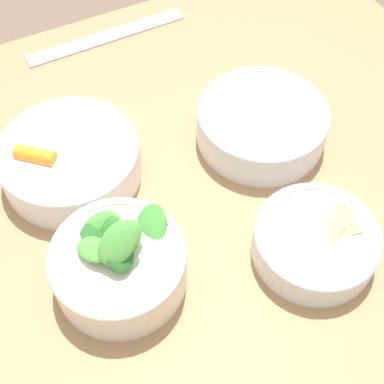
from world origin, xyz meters
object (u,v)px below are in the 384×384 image
Objects in this scene: bowl_carrots at (70,159)px; ruler at (107,37)px; bowl_greens at (119,263)px; bowl_beans_hotdog at (262,124)px; bowl_cookies at (315,241)px.

bowl_carrots reaches higher than ruler.
ruler is (0.14, 0.24, -0.03)m from bowl_carrots.
bowl_carrots is at bearing 89.59° from bowl_greens.
ruler is at bearing 59.46° from bowl_carrots.
bowl_beans_hotdog is at bearing -12.54° from bowl_carrots.
bowl_greens reaches higher than bowl_carrots.
ruler is at bearing 110.42° from bowl_beans_hotdog.
bowl_beans_hotdog reaches higher than bowl_cookies.
bowl_beans_hotdog is (0.25, -0.06, -0.00)m from bowl_carrots.
bowl_greens is 0.58× the size of ruler.
bowl_carrots is at bearing 131.68° from bowl_cookies.
bowl_carrots is at bearing -120.54° from ruler.
bowl_cookies is (0.21, -0.24, -0.01)m from bowl_carrots.
ruler is (-0.07, 0.48, -0.02)m from bowl_cookies.
bowl_greens is at bearing -109.21° from ruler.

